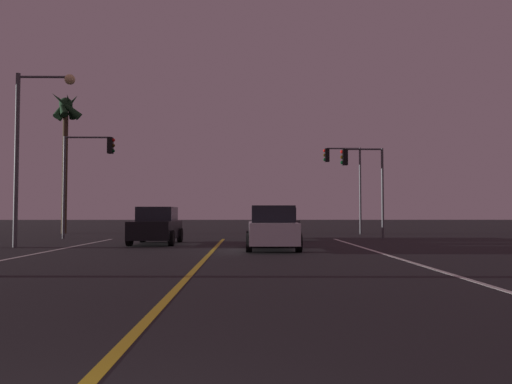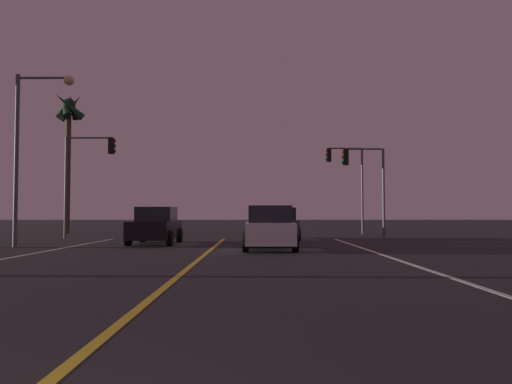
{
  "view_description": "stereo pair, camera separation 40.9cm",
  "coord_description": "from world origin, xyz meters",
  "px_view_note": "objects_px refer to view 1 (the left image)",
  "views": [
    {
      "loc": [
        1.34,
        -1.9,
        1.43
      ],
      "look_at": [
        1.77,
        25.36,
        2.57
      ],
      "focal_mm": 34.83,
      "sensor_mm": 36.0,
      "label": 1
    },
    {
      "loc": [
        1.75,
        -1.9,
        1.43
      ],
      "look_at": [
        1.77,
        25.36,
        2.57
      ],
      "focal_mm": 34.83,
      "sensor_mm": 36.0,
      "label": 2
    }
  ],
  "objects_px": {
    "traffic_light_near_right": "(362,172)",
    "traffic_light_near_left": "(88,163)",
    "car_lead_same_lane": "(272,228)",
    "car_oncoming": "(157,226)",
    "traffic_light_far_right": "(343,171)",
    "street_lamp_left_mid": "(32,134)",
    "palm_tree_left_far": "(65,120)",
    "car_ahead_far": "(279,224)"
  },
  "relations": [
    {
      "from": "palm_tree_left_far",
      "to": "car_lead_same_lane",
      "type": "bearing_deg",
      "value": -47.99
    },
    {
      "from": "car_lead_same_lane",
      "to": "car_ahead_far",
      "type": "distance_m",
      "value": 7.18
    },
    {
      "from": "car_ahead_far",
      "to": "palm_tree_left_far",
      "type": "distance_m",
      "value": 17.89
    },
    {
      "from": "traffic_light_near_left",
      "to": "car_lead_same_lane",
      "type": "bearing_deg",
      "value": -40.09
    },
    {
      "from": "traffic_light_far_right",
      "to": "traffic_light_near_left",
      "type": "bearing_deg",
      "value": 19.79
    },
    {
      "from": "car_lead_same_lane",
      "to": "car_oncoming",
      "type": "bearing_deg",
      "value": 55.1
    },
    {
      "from": "traffic_light_near_right",
      "to": "traffic_light_near_left",
      "type": "relative_size",
      "value": 0.89
    },
    {
      "from": "traffic_light_near_left",
      "to": "street_lamp_left_mid",
      "type": "relative_size",
      "value": 0.78
    },
    {
      "from": "car_ahead_far",
      "to": "car_oncoming",
      "type": "bearing_deg",
      "value": 121.26
    },
    {
      "from": "car_lead_same_lane",
      "to": "car_oncoming",
      "type": "relative_size",
      "value": 1.0
    },
    {
      "from": "car_lead_same_lane",
      "to": "street_lamp_left_mid",
      "type": "bearing_deg",
      "value": 81.71
    },
    {
      "from": "car_lead_same_lane",
      "to": "palm_tree_left_far",
      "type": "relative_size",
      "value": 0.44
    },
    {
      "from": "car_lead_same_lane",
      "to": "street_lamp_left_mid",
      "type": "height_order",
      "value": "street_lamp_left_mid"
    },
    {
      "from": "traffic_light_far_right",
      "to": "street_lamp_left_mid",
      "type": "distance_m",
      "value": 19.76
    },
    {
      "from": "car_oncoming",
      "to": "palm_tree_left_far",
      "type": "bearing_deg",
      "value": -143.66
    },
    {
      "from": "car_ahead_far",
      "to": "street_lamp_left_mid",
      "type": "relative_size",
      "value": 0.59
    },
    {
      "from": "car_ahead_far",
      "to": "traffic_light_far_right",
      "type": "xyz_separation_m",
      "value": [
        4.74,
        6.64,
        3.43
      ]
    },
    {
      "from": "car_lead_same_lane",
      "to": "street_lamp_left_mid",
      "type": "distance_m",
      "value": 10.82
    },
    {
      "from": "traffic_light_near_right",
      "to": "traffic_light_near_left",
      "type": "bearing_deg",
      "value": -0.0
    },
    {
      "from": "car_lead_same_lane",
      "to": "street_lamp_left_mid",
      "type": "relative_size",
      "value": 0.59
    },
    {
      "from": "street_lamp_left_mid",
      "to": "traffic_light_near_left",
      "type": "bearing_deg",
      "value": 88.69
    },
    {
      "from": "car_oncoming",
      "to": "traffic_light_near_left",
      "type": "relative_size",
      "value": 0.76
    },
    {
      "from": "traffic_light_near_left",
      "to": "traffic_light_far_right",
      "type": "distance_m",
      "value": 16.25
    },
    {
      "from": "car_lead_same_lane",
      "to": "street_lamp_left_mid",
      "type": "xyz_separation_m",
      "value": [
        -9.99,
        1.46,
        3.88
      ]
    },
    {
      "from": "car_lead_same_lane",
      "to": "traffic_light_near_right",
      "type": "relative_size",
      "value": 0.85
    },
    {
      "from": "car_oncoming",
      "to": "car_ahead_far",
      "type": "bearing_deg",
      "value": 121.26
    },
    {
      "from": "car_ahead_far",
      "to": "traffic_light_near_left",
      "type": "xyz_separation_m",
      "value": [
        -10.55,
        1.14,
        3.36
      ]
    },
    {
      "from": "traffic_light_far_right",
      "to": "car_oncoming",
      "type": "bearing_deg",
      "value": 43.9
    },
    {
      "from": "car_oncoming",
      "to": "traffic_light_near_right",
      "type": "xyz_separation_m",
      "value": [
        10.59,
        4.69,
        2.91
      ]
    },
    {
      "from": "car_oncoming",
      "to": "traffic_light_near_left",
      "type": "height_order",
      "value": "traffic_light_near_left"
    },
    {
      "from": "car_ahead_far",
      "to": "palm_tree_left_far",
      "type": "relative_size",
      "value": 0.44
    },
    {
      "from": "traffic_light_near_right",
      "to": "street_lamp_left_mid",
      "type": "relative_size",
      "value": 0.69
    },
    {
      "from": "traffic_light_near_right",
      "to": "palm_tree_left_far",
      "type": "height_order",
      "value": "palm_tree_left_far"
    },
    {
      "from": "traffic_light_far_right",
      "to": "street_lamp_left_mid",
      "type": "height_order",
      "value": "street_lamp_left_mid"
    },
    {
      "from": "traffic_light_near_left",
      "to": "traffic_light_far_right",
      "type": "bearing_deg",
      "value": 19.79
    },
    {
      "from": "palm_tree_left_far",
      "to": "street_lamp_left_mid",
      "type": "bearing_deg",
      "value": -75.04
    },
    {
      "from": "car_oncoming",
      "to": "palm_tree_left_far",
      "type": "height_order",
      "value": "palm_tree_left_far"
    },
    {
      "from": "traffic_light_near_left",
      "to": "palm_tree_left_far",
      "type": "relative_size",
      "value": 0.58
    },
    {
      "from": "traffic_light_near_right",
      "to": "traffic_light_near_left",
      "type": "xyz_separation_m",
      "value": [
        -15.28,
        0.0,
        0.45
      ]
    },
    {
      "from": "street_lamp_left_mid",
      "to": "palm_tree_left_far",
      "type": "relative_size",
      "value": 0.74
    },
    {
      "from": "traffic_light_far_right",
      "to": "palm_tree_left_far",
      "type": "height_order",
      "value": "palm_tree_left_far"
    },
    {
      "from": "car_oncoming",
      "to": "traffic_light_far_right",
      "type": "bearing_deg",
      "value": 133.9
    }
  ]
}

